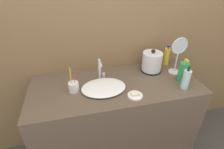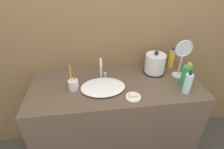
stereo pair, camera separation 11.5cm
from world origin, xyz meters
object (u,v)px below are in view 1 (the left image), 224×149
Objects in this scene: shampoo_bottle at (186,79)px; mouthwash_bottle at (166,56)px; toothbrush_cup at (74,87)px; lotion_bottle at (183,72)px; faucet at (100,68)px; vanity_mirror at (178,53)px; electric_kettle at (152,62)px.

shampoo_bottle and mouthwash_bottle have the same top height.
toothbrush_cup reaches higher than shampoo_bottle.
toothbrush_cup is 0.91m from lotion_bottle.
faucet is 0.70m from shampoo_bottle.
vanity_mirror reaches higher than mouthwash_bottle.
vanity_mirror is (0.92, 0.07, 0.15)m from toothbrush_cup.
faucet is 0.88× the size of mouthwash_bottle.
electric_kettle reaches higher than shampoo_bottle.
toothbrush_cup is (-0.72, -0.16, -0.04)m from electric_kettle.
shampoo_bottle is at bearing -101.45° from vanity_mirror.
shampoo_bottle is 0.61× the size of vanity_mirror.
toothbrush_cup is (-0.24, -0.13, -0.06)m from faucet.
faucet is at bearing 164.19° from lotion_bottle.
toothbrush_cup is at bearing -150.69° from faucet.
faucet is at bearing 29.31° from toothbrush_cup.
faucet is 0.28m from toothbrush_cup.
faucet is 0.48m from electric_kettle.
toothbrush_cup is at bearing -175.36° from vanity_mirror.
mouthwash_bottle is (0.91, 0.24, 0.04)m from toothbrush_cup.
shampoo_bottle is at bearing -110.37° from lotion_bottle.
electric_kettle is 1.06× the size of mouthwash_bottle.
toothbrush_cup is at bearing 176.44° from lotion_bottle.
mouthwash_bottle is 0.20m from vanity_mirror.
faucet is at bearing 175.04° from vanity_mirror.
vanity_mirror reaches higher than lotion_bottle.
lotion_bottle is 0.61× the size of vanity_mirror.
shampoo_bottle is (0.15, -0.32, -0.00)m from electric_kettle.
lotion_bottle is at bearing -90.65° from mouthwash_bottle.
mouthwash_bottle is at bearing 8.69° from faucet.
toothbrush_cup is 1.03× the size of mouthwash_bottle.
toothbrush_cup is 0.89m from shampoo_bottle.
lotion_bottle is at bearing -3.56° from toothbrush_cup.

